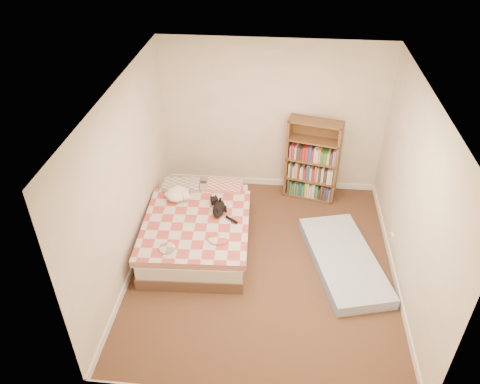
# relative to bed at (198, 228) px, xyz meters

# --- Properties ---
(room) EXTENTS (3.51, 4.01, 2.51)m
(room) POSITION_rel_bed_xyz_m (0.96, -0.42, 0.96)
(room) COLOR #4E3221
(room) RESTS_ON ground
(bed) EXTENTS (1.53, 2.04, 0.53)m
(bed) POSITION_rel_bed_xyz_m (0.00, 0.00, 0.00)
(bed) COLOR brown
(bed) RESTS_ON room
(bookshelf) EXTENTS (0.88, 0.46, 1.37)m
(bookshelf) POSITION_rel_bed_xyz_m (1.62, 1.33, 0.28)
(bookshelf) COLOR brown
(bookshelf) RESTS_ON room
(floor_mattress) EXTENTS (1.21, 1.90, 0.16)m
(floor_mattress) POSITION_rel_bed_xyz_m (2.06, -0.29, -0.16)
(floor_mattress) COLOR #7592C3
(floor_mattress) RESTS_ON room
(black_cat) EXTENTS (0.32, 0.65, 0.14)m
(black_cat) POSITION_rel_bed_xyz_m (0.30, 0.12, 0.30)
(black_cat) COLOR black
(black_cat) RESTS_ON bed
(white_dog) EXTENTS (0.43, 0.44, 0.17)m
(white_dog) POSITION_rel_bed_xyz_m (-0.35, 0.34, 0.32)
(white_dog) COLOR white
(white_dog) RESTS_ON bed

